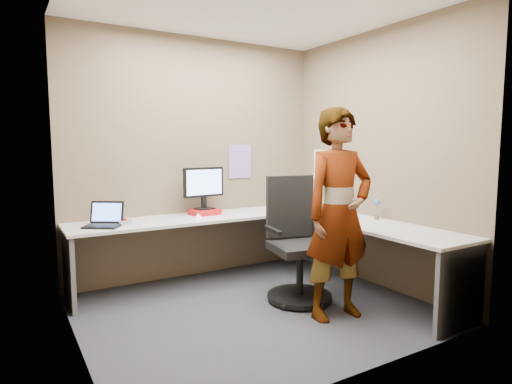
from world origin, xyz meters
TOP-DOWN VIEW (x-y plane):
  - ground at (0.00, 0.00)m, footprint 3.00×3.00m
  - wall_back at (0.00, 1.30)m, footprint 3.00×0.00m
  - wall_right at (1.50, 0.00)m, footprint 0.00×2.70m
  - wall_left at (-1.50, 0.00)m, footprint 0.00×2.70m
  - ceiling at (0.00, 0.00)m, footprint 3.00×3.00m
  - desk at (0.44, 0.39)m, footprint 2.98×2.58m
  - paper_ream at (-0.02, 1.06)m, footprint 0.33×0.26m
  - monitor at (-0.02, 1.08)m, footprint 0.49×0.16m
  - laptop at (-1.11, 0.94)m, footprint 0.42×0.40m
  - trackball_mouse at (-0.93, 0.90)m, footprint 0.12×0.08m
  - origami at (-0.19, 0.85)m, footprint 0.10×0.10m
  - stapler at (1.34, 0.23)m, footprint 0.15×0.09m
  - flower at (1.39, -0.13)m, footprint 0.07×0.07m
  - calendar_purple at (0.55, 1.29)m, footprint 0.30×0.01m
  - calendar_white at (1.49, 0.90)m, footprint 0.01×0.28m
  - sticky_note_a at (1.49, 0.55)m, footprint 0.01×0.07m
  - sticky_note_b at (1.49, 0.60)m, footprint 0.01×0.07m
  - sticky_note_c at (1.49, 0.48)m, footprint 0.01×0.07m
  - sticky_note_d at (1.49, 0.70)m, footprint 0.01×0.07m
  - office_chair at (0.49, 0.04)m, footprint 0.65×0.63m
  - person at (0.55, -0.49)m, footprint 0.69×0.48m

SIDE VIEW (x-z plane):
  - ground at x=0.00m, z-range 0.00..0.00m
  - office_chair at x=0.49m, z-range -0.11..1.07m
  - desk at x=0.44m, z-range 0.22..0.95m
  - trackball_mouse at x=-0.93m, z-range 0.72..0.79m
  - stapler at x=1.34m, z-range 0.73..0.78m
  - origami at x=-0.19m, z-range 0.73..0.79m
  - paper_ream at x=-0.02m, z-range 0.73..0.79m
  - laptop at x=-1.11m, z-range 0.67..0.90m
  - sticky_note_c at x=1.49m, z-range 0.76..0.84m
  - sticky_note_b at x=1.49m, z-range 0.78..0.86m
  - flower at x=1.39m, z-range 0.77..0.98m
  - person at x=0.55m, z-range 0.00..1.82m
  - sticky_note_d at x=1.49m, z-range 0.88..0.96m
  - sticky_note_a at x=1.49m, z-range 0.91..0.99m
  - monitor at x=-0.02m, z-range 0.83..1.30m
  - calendar_white at x=1.49m, z-range 1.06..1.44m
  - calendar_purple at x=0.55m, z-range 1.10..1.50m
  - wall_back at x=0.00m, z-range -0.15..2.85m
  - wall_right at x=1.50m, z-range 0.00..2.70m
  - wall_left at x=-1.50m, z-range 0.00..2.70m
  - ceiling at x=0.00m, z-range 2.70..2.70m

